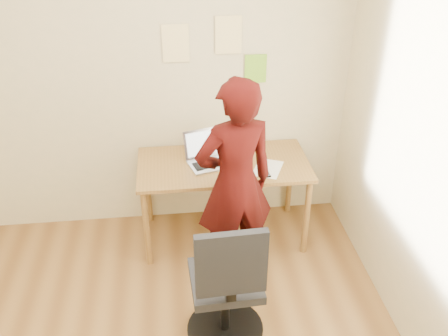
{
  "coord_description": "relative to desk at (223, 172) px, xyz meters",
  "views": [
    {
      "loc": [
        0.24,
        -2.12,
        2.79
      ],
      "look_at": [
        0.6,
        0.95,
        0.95
      ],
      "focal_mm": 40.0,
      "sensor_mm": 36.0,
      "label": 1
    }
  ],
  "objects": [
    {
      "name": "laptop",
      "position": [
        -0.12,
        0.03,
        0.14
      ],
      "size": [
        0.41,
        0.39,
        0.25
      ],
      "rotation": [
        0.0,
        0.0,
        0.28
      ],
      "color": "#B9B9C1",
      "rests_on": "desk"
    },
    {
      "name": "room",
      "position": [
        -0.65,
        -1.38,
        0.7
      ],
      "size": [
        3.58,
        3.58,
        2.78
      ],
      "color": "brown",
      "rests_on": "ground"
    },
    {
      "name": "wall_note_right",
      "position": [
        0.31,
        0.36,
        0.75
      ],
      "size": [
        0.18,
        0.0,
        0.24
      ],
      "primitive_type": "cube",
      "color": "#79BE2A",
      "rests_on": "room"
    },
    {
      "name": "paper_sheet",
      "position": [
        0.34,
        -0.13,
        0.09
      ],
      "size": [
        0.31,
        0.35,
        0.0
      ],
      "primitive_type": "cube",
      "rotation": [
        0.0,
        0.0,
        -0.42
      ],
      "color": "white",
      "rests_on": "desk"
    },
    {
      "name": "office_chair",
      "position": [
        -0.11,
        -1.14,
        -0.21
      ],
      "size": [
        0.54,
        0.54,
        1.03
      ],
      "rotation": [
        0.0,
        0.0,
        0.04
      ],
      "color": "black",
      "rests_on": "ground"
    },
    {
      "name": "desk",
      "position": [
        0.0,
        0.0,
        0.0
      ],
      "size": [
        1.4,
        0.7,
        0.74
      ],
      "color": "olive",
      "rests_on": "ground"
    },
    {
      "name": "wall_note_mid",
      "position": [
        0.08,
        0.36,
        1.04
      ],
      "size": [
        0.21,
        0.0,
        0.3
      ],
      "primitive_type": "cube",
      "color": "#FCE397",
      "rests_on": "room"
    },
    {
      "name": "person",
      "position": [
        0.03,
        -0.46,
        0.17
      ],
      "size": [
        0.68,
        0.52,
        1.65
      ],
      "primitive_type": "imported",
      "rotation": [
        0.0,
        0.0,
        3.38
      ],
      "color": "#340807",
      "rests_on": "ground"
    },
    {
      "name": "phone",
      "position": [
        0.31,
        -0.21,
        0.09
      ],
      "size": [
        0.07,
        0.12,
        0.01
      ],
      "rotation": [
        0.0,
        0.0,
        0.13
      ],
      "color": "black",
      "rests_on": "desk"
    },
    {
      "name": "wall_note_left",
      "position": [
        -0.33,
        0.36,
        0.98
      ],
      "size": [
        0.21,
        0.0,
        0.3
      ],
      "primitive_type": "cube",
      "color": "#FCE397",
      "rests_on": "room"
    }
  ]
}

